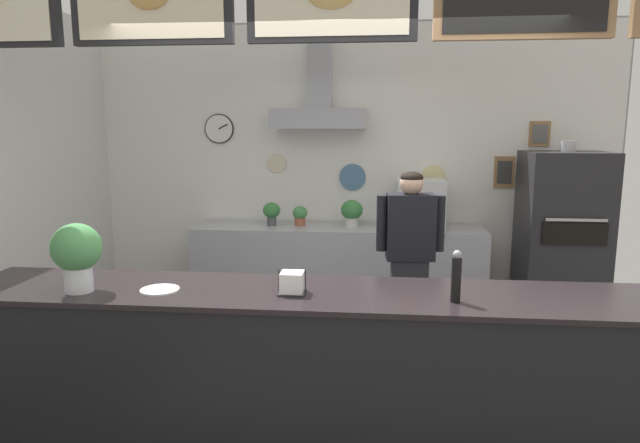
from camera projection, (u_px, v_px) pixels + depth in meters
The scene contains 14 objects.
ground_plane at pixel (330, 436), 3.46m from camera, with size 6.61×6.61×0.00m, color #3F3A38.
back_wall_assembly at pixel (349, 158), 5.69m from camera, with size 5.51×2.88×2.99m.
service_counter at pixel (327, 378), 3.13m from camera, with size 4.21×0.68×1.02m.
back_prep_counter at pixel (338, 271), 5.69m from camera, with size 2.95×0.61×0.92m.
pizza_oven at pixel (561, 241), 5.23m from camera, with size 0.75×0.69×1.80m.
shop_worker at pixel (409, 265), 4.27m from camera, with size 0.52×0.25×1.59m.
espresso_machine at pixel (420, 204), 5.46m from camera, with size 0.46×0.54×0.50m.
potted_rosemary at pixel (352, 212), 5.57m from camera, with size 0.22×0.22×0.28m.
potted_sage at pixel (272, 212), 5.65m from camera, with size 0.18×0.18×0.24m.
potted_thyme at pixel (300, 215), 5.66m from camera, with size 0.15×0.15×0.20m.
pepper_grinder at pixel (456, 277), 2.84m from camera, with size 0.05×0.05×0.28m.
basil_vase at pixel (77, 254), 3.01m from camera, with size 0.27×0.27×0.38m.
condiment_plate at pixel (160, 290), 3.05m from camera, with size 0.22×0.22×0.01m.
napkin_holder at pixel (292, 283), 3.00m from camera, with size 0.15×0.14×0.14m.
Camera 1 is at (0.25, -3.17, 1.92)m, focal length 30.80 mm.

